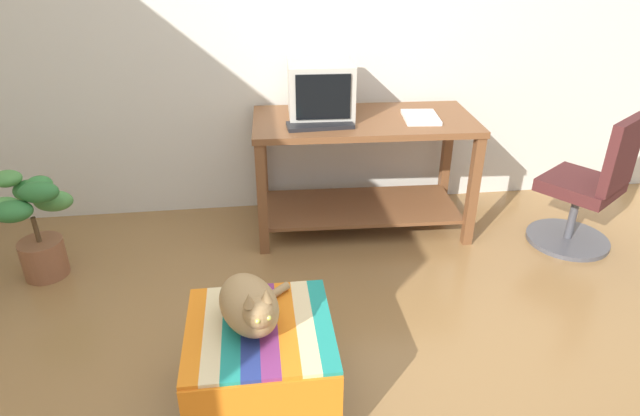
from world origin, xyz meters
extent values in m
plane|color=olive|center=(0.00, 0.00, 0.00)|extent=(14.00, 14.00, 0.00)
cube|color=silver|center=(0.00, 2.05, 1.30)|extent=(8.00, 0.10, 2.60)
cube|color=brown|center=(-0.36, 1.34, 0.37)|extent=(0.06, 0.06, 0.74)
cube|color=brown|center=(0.96, 1.28, 0.37)|extent=(0.06, 0.06, 0.74)
cube|color=brown|center=(0.99, 1.86, 0.37)|extent=(0.06, 0.06, 0.74)
cube|color=brown|center=(-0.34, 1.92, 0.37)|extent=(0.06, 0.06, 0.74)
cube|color=brown|center=(0.31, 1.60, 0.15)|extent=(1.31, 0.61, 0.02)
cube|color=brown|center=(0.31, 1.60, 0.76)|extent=(1.43, 0.72, 0.04)
cube|color=#BCB7A8|center=(0.04, 1.67, 0.79)|extent=(0.29, 0.28, 0.02)
cube|color=#BCB7A8|center=(0.04, 1.67, 0.95)|extent=(0.41, 0.39, 0.34)
cube|color=black|center=(0.04, 1.48, 0.96)|extent=(0.33, 0.03, 0.27)
cube|color=black|center=(0.02, 1.46, 0.79)|extent=(0.41, 0.17, 0.02)
cube|color=white|center=(0.66, 1.54, 0.79)|extent=(0.24, 0.30, 0.02)
cube|color=#4C4238|center=(-0.41, 0.12, 0.19)|extent=(0.57, 0.55, 0.39)
cube|color=orange|center=(-0.41, -0.18, 0.23)|extent=(0.60, 0.01, 0.31)
cube|color=orange|center=(-0.67, 0.12, 0.39)|extent=(0.08, 0.59, 0.02)
cube|color=beige|center=(-0.60, 0.12, 0.39)|extent=(0.08, 0.59, 0.02)
cube|color=#1E897A|center=(-0.52, 0.12, 0.39)|extent=(0.08, 0.59, 0.02)
cube|color=navy|center=(-0.44, 0.12, 0.39)|extent=(0.08, 0.59, 0.02)
cube|color=#7A2D6B|center=(-0.37, 0.12, 0.39)|extent=(0.08, 0.59, 0.02)
cube|color=orange|center=(-0.29, 0.12, 0.39)|extent=(0.08, 0.59, 0.02)
cube|color=beige|center=(-0.22, 0.12, 0.39)|extent=(0.08, 0.59, 0.02)
cube|color=#1E897A|center=(-0.14, 0.12, 0.39)|extent=(0.08, 0.59, 0.02)
ellipsoid|color=#9E7A4C|center=(-0.44, 0.14, 0.50)|extent=(0.32, 0.41, 0.20)
sphere|color=#9E7A4C|center=(-0.40, 0.01, 0.56)|extent=(0.12, 0.12, 0.12)
cylinder|color=#9E7A4C|center=(-0.38, 0.26, 0.42)|extent=(0.24, 0.22, 0.04)
cone|color=#9E7A4C|center=(-0.44, 0.00, 0.63)|extent=(0.05, 0.05, 0.06)
cone|color=#9E7A4C|center=(-0.37, 0.02, 0.63)|extent=(0.05, 0.05, 0.06)
sphere|color=#C6D151|center=(-0.41, -0.05, 0.57)|extent=(0.02, 0.02, 0.02)
sphere|color=#C6D151|center=(-0.37, -0.03, 0.57)|extent=(0.02, 0.02, 0.02)
cylinder|color=brown|center=(-1.66, 1.25, 0.11)|extent=(0.25, 0.25, 0.23)
cylinder|color=brown|center=(-1.66, 1.25, 0.31)|extent=(0.03, 0.03, 0.16)
ellipsoid|color=#4C8E42|center=(-1.54, 1.28, 0.47)|extent=(0.22, 0.12, 0.12)
ellipsoid|color=#38843D|center=(-1.61, 1.33, 0.55)|extent=(0.15, 0.14, 0.10)
ellipsoid|color=#38843D|center=(-1.67, 1.35, 0.51)|extent=(0.20, 0.13, 0.13)
ellipsoid|color=#4C8E42|center=(-1.77, 1.31, 0.61)|extent=(0.16, 0.14, 0.09)
ellipsoid|color=#4C8E42|center=(-1.76, 1.17, 0.50)|extent=(0.17, 0.16, 0.11)
ellipsoid|color=#2D7033|center=(-1.69, 1.10, 0.51)|extent=(0.21, 0.16, 0.11)
ellipsoid|color=#2D7033|center=(-1.56, 1.16, 0.58)|extent=(0.21, 0.12, 0.12)
cylinder|color=#4C4C51|center=(1.64, 1.22, 0.01)|extent=(0.52, 0.52, 0.03)
cylinder|color=#4C4C51|center=(1.64, 1.22, 0.20)|extent=(0.05, 0.05, 0.34)
cube|color=#471E1E|center=(1.64, 1.22, 0.41)|extent=(0.59, 0.59, 0.08)
cube|color=#471E1E|center=(1.75, 1.06, 0.67)|extent=(0.34, 0.27, 0.44)
cylinder|color=#2351B2|center=(0.68, 1.58, 0.78)|extent=(0.14, 0.03, 0.01)
camera|label=1|loc=(-0.38, -1.64, 1.86)|focal=30.42mm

